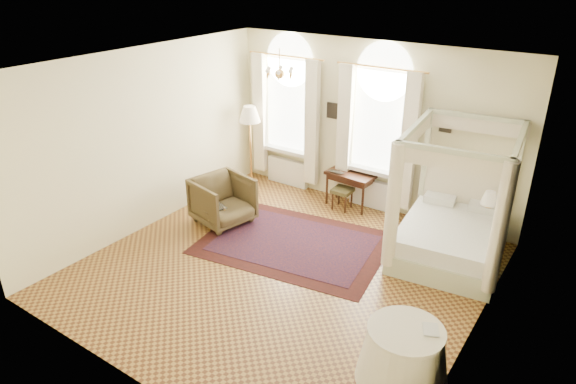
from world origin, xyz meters
name	(u,v)px	position (x,y,z in m)	size (l,w,h in m)	color
ground	(283,269)	(0.00, 0.00, 0.00)	(6.00, 6.00, 0.00)	olive
room_walls	(283,156)	(0.00, 0.00, 1.98)	(6.00, 6.00, 6.00)	beige
window_left	(287,121)	(-1.90, 2.87, 1.49)	(1.62, 0.27, 3.29)	white
window_right	(377,139)	(0.20, 2.87, 1.49)	(1.62, 0.27, 3.29)	white
chandelier	(280,72)	(-0.90, 1.20, 2.91)	(0.51, 0.45, 0.50)	gold
wall_pictures	(375,116)	(0.09, 2.97, 1.89)	(2.54, 0.03, 0.39)	black
canopy_bed	(451,231)	(2.10, 1.87, 0.52)	(1.94, 2.28, 2.27)	beige
nightstand	(480,227)	(2.38, 2.70, 0.30)	(0.42, 0.38, 0.60)	#331A0E
nightstand_lamp	(490,199)	(2.46, 2.66, 0.88)	(0.29, 0.29, 0.43)	gold
writing_desk	(350,178)	(-0.24, 2.70, 0.62)	(0.99, 0.56, 0.72)	#331A0E
laptop	(338,171)	(-0.49, 2.62, 0.73)	(0.33, 0.21, 0.03)	black
stool	(342,192)	(-0.30, 2.51, 0.36)	(0.40, 0.40, 0.44)	#4D4521
armchair	(223,201)	(-1.89, 0.71, 0.46)	(0.97, 1.00, 0.91)	#43351C
coffee_table	(210,207)	(-2.04, 0.50, 0.37)	(0.71, 0.60, 0.41)	silver
floor_lamp	(250,118)	(-2.56, 2.42, 1.54)	(0.46, 0.46, 1.80)	gold
oriental_rug	(294,243)	(-0.32, 0.79, 0.01)	(3.51, 2.75, 0.01)	#3A110D
side_table	(403,355)	(2.55, -1.17, 0.37)	(1.11, 1.11, 0.76)	white
book	(423,329)	(2.71, -1.07, 0.77)	(0.18, 0.24, 0.02)	black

